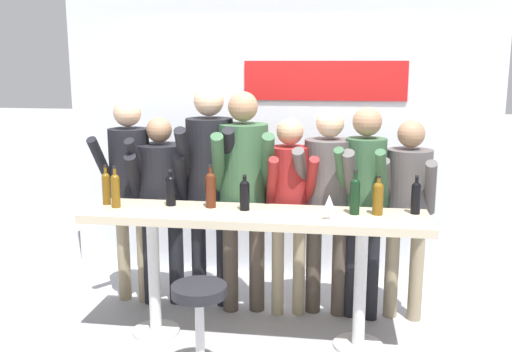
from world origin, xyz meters
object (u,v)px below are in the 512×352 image
person_far_left (130,178)px  wine_bottle_5 (106,187)px  person_center_left (210,173)px  person_rightmost (408,199)px  wine_bottle_1 (416,196)px  person_center_right (289,195)px  wine_bottle_3 (171,189)px  bar_stool (200,318)px  wine_bottle_6 (211,188)px  person_right (328,191)px  wine_bottle_4 (245,194)px  person_left (161,192)px  person_far_right (364,189)px  wine_glass_0 (329,202)px  tasting_table (254,233)px  wine_bottle_0 (378,197)px  person_center (243,179)px  wine_bottle_2 (355,194)px  wine_bottle_7 (115,189)px

person_far_left → wine_bottle_5: size_ratio=5.79×
person_center_left → person_rightmost: person_center_left is taller
person_far_left → wine_bottle_1: 2.32m
person_center_right → wine_bottle_1: size_ratio=5.81×
person_far_left → wine_bottle_3: person_far_left is taller
bar_stool → wine_bottle_6: (-0.08, 0.69, 0.70)m
person_right → wine_bottle_1: bearing=-25.4°
person_center_right → wine_bottle_3: (-0.86, -0.37, 0.10)m
wine_bottle_1 → wine_bottle_4: wine_bottle_1 is taller
person_left → person_rightmost: person_rightmost is taller
person_far_right → wine_glass_0: (-0.26, -0.62, 0.04)m
tasting_table → person_center_right: person_center_right is taller
wine_bottle_0 → wine_bottle_4: size_ratio=1.07×
wine_bottle_3 → wine_bottle_6: size_ratio=0.85×
tasting_table → wine_bottle_6: 0.47m
tasting_table → wine_bottle_5: (-1.14, 0.07, 0.29)m
wine_bottle_5 → wine_glass_0: (1.67, -0.19, -0.01)m
wine_bottle_5 → wine_glass_0: 1.69m
wine_bottle_1 → person_far_left: bearing=169.5°
wine_bottle_1 → wine_bottle_4: size_ratio=1.06×
person_far_left → person_far_right: 1.94m
bar_stool → wine_glass_0: size_ratio=3.70×
bar_stool → person_far_left: 1.59m
person_far_right → wine_bottle_6: (-1.13, -0.40, 0.06)m
wine_bottle_0 → person_center: bearing=157.5°
wine_bottle_5 → wine_bottle_1: bearing=1.6°
bar_stool → person_left: (-0.60, 1.14, 0.55)m
bar_stool → wine_bottle_4: (0.19, 0.65, 0.68)m
tasting_table → person_right: (0.51, 0.54, 0.21)m
wine_bottle_1 → wine_bottle_3: wine_bottle_1 is taller
person_left → wine_bottle_4: person_left is taller
person_center_left → person_center_right: 0.68m
person_left → wine_bottle_6: size_ratio=5.03×
person_rightmost → wine_bottle_3: bearing=-157.0°
person_right → wine_bottle_6: size_ratio=5.28×
person_center_right → person_rightmost: size_ratio=1.01×
wine_bottle_4 → wine_bottle_2: bearing=0.2°
wine_bottle_0 → person_far_right: bearing=100.2°
person_right → wine_bottle_5: size_ratio=5.58×
person_far_right → wine_bottle_6: size_ratio=5.35×
person_center → person_center_right: person_center is taller
person_right → person_far_right: bearing=-2.1°
wine_bottle_3 → wine_bottle_7: size_ratio=0.87×
person_right → wine_bottle_4: 0.77m
person_left → wine_bottle_1: 2.05m
bar_stool → person_far_left: bearing=127.2°
person_center → wine_bottle_4: bearing=-88.2°
wine_bottle_3 → wine_bottle_2: bearing=-2.2°
person_far_left → wine_bottle_0: 2.07m
person_left → bar_stool: bearing=-71.8°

